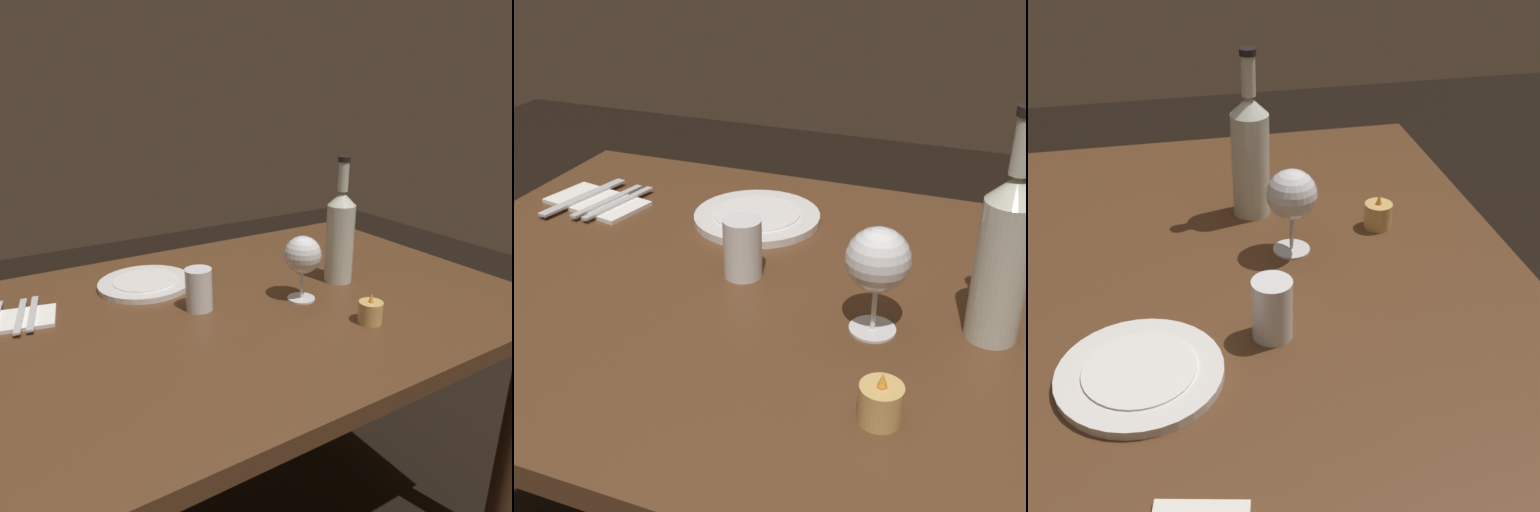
% 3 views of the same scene
% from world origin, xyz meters
% --- Properties ---
extents(dining_table, '(1.30, 0.90, 0.74)m').
position_xyz_m(dining_table, '(0.00, 0.00, 0.65)').
color(dining_table, '#56351E').
rests_on(dining_table, ground).
extents(wine_glass_left, '(0.09, 0.09, 0.16)m').
position_xyz_m(wine_glass_left, '(-0.12, 0.06, 0.85)').
color(wine_glass_left, white).
rests_on(wine_glass_left, dining_table).
extents(wine_bottle, '(0.07, 0.07, 0.32)m').
position_xyz_m(wine_bottle, '(-0.27, 0.02, 0.87)').
color(wine_bottle, silver).
rests_on(wine_bottle, dining_table).
extents(water_tumbler, '(0.06, 0.06, 0.10)m').
position_xyz_m(water_tumbler, '(0.11, -0.02, 0.78)').
color(water_tumbler, white).
rests_on(water_tumbler, dining_table).
extents(votive_candle, '(0.05, 0.05, 0.07)m').
position_xyz_m(votive_candle, '(-0.17, 0.24, 0.76)').
color(votive_candle, '#DBB266').
rests_on(votive_candle, dining_table).
extents(dinner_plate, '(0.23, 0.23, 0.02)m').
position_xyz_m(dinner_plate, '(0.17, -0.21, 0.75)').
color(dinner_plate, white).
rests_on(dinner_plate, dining_table).
extents(folded_napkin, '(0.21, 0.15, 0.01)m').
position_xyz_m(folded_napkin, '(0.49, -0.17, 0.74)').
color(folded_napkin, white).
rests_on(folded_napkin, dining_table).
extents(fork_inner, '(0.05, 0.18, 0.00)m').
position_xyz_m(fork_inner, '(0.46, -0.17, 0.75)').
color(fork_inner, silver).
rests_on(fork_inner, folded_napkin).
extents(fork_outer, '(0.05, 0.18, 0.00)m').
position_xyz_m(fork_outer, '(0.44, -0.17, 0.75)').
color(fork_outer, silver).
rests_on(fork_outer, folded_napkin).
extents(table_knife, '(0.06, 0.21, 0.00)m').
position_xyz_m(table_knife, '(0.52, -0.17, 0.75)').
color(table_knife, silver).
rests_on(table_knife, folded_napkin).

